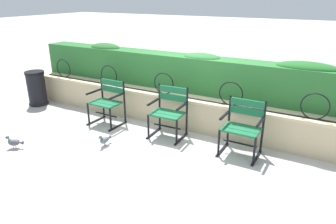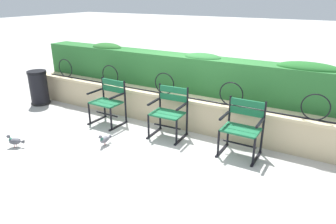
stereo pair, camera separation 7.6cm
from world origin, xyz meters
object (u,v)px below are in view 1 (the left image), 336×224
park_chair_centre (169,111)px  pigeon_near_chairs (14,142)px  park_chair_right (243,126)px  pigeon_far_side (105,140)px  park_chair_left (108,101)px  trash_bin (37,89)px

park_chair_centre → pigeon_near_chairs: 2.64m
park_chair_right → pigeon_far_side: bearing=-157.5°
park_chair_left → trash_bin: 2.13m
park_chair_left → trash_bin: (-2.13, 0.08, -0.09)m
park_chair_left → pigeon_near_chairs: 1.79m
pigeon_near_chairs → trash_bin: (-1.45, 1.70, 0.26)m
park_chair_centre → pigeon_far_side: (-0.75, -0.89, -0.36)m
park_chair_left → park_chair_right: 2.65m
park_chair_centre → pigeon_far_side: bearing=-130.1°
pigeon_near_chairs → trash_bin: 2.25m
pigeon_near_chairs → park_chair_left: bearing=67.2°
park_chair_right → pigeon_far_side: 2.28m
park_chair_centre → pigeon_near_chairs: park_chair_centre is taller
park_chair_right → pigeon_near_chairs: (-3.33, -1.66, -0.36)m
trash_bin → pigeon_far_side: bearing=-18.4°
park_chair_left → pigeon_near_chairs: (-0.68, -1.62, -0.35)m
pigeon_far_side → trash_bin: (-2.70, 0.90, 0.26)m
trash_bin → park_chair_left: bearing=-2.1°
pigeon_far_side → park_chair_centre: bearing=49.9°
park_chair_left → pigeon_near_chairs: size_ratio=3.15×
park_chair_left → park_chair_right: size_ratio=0.97×
park_chair_left → park_chair_centre: bearing=3.0°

